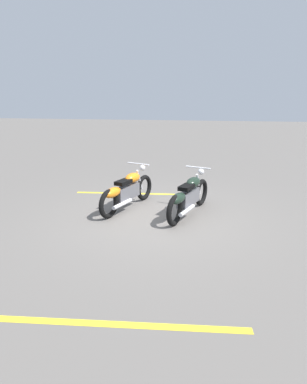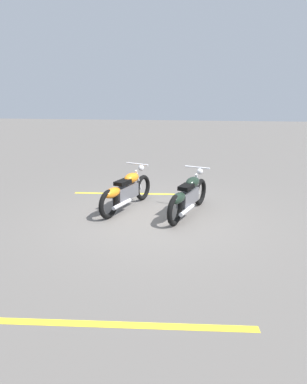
# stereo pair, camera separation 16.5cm
# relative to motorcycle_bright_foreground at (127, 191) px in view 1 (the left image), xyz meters

# --- Properties ---
(ground_plane) EXTENTS (60.00, 60.00, 0.00)m
(ground_plane) POSITION_rel_motorcycle_bright_foreground_xyz_m (0.44, 0.77, -0.46)
(ground_plane) COLOR #66605B
(motorcycle_bright_foreground) EXTENTS (2.14, 0.89, 1.04)m
(motorcycle_bright_foreground) POSITION_rel_motorcycle_bright_foreground_xyz_m (0.00, 0.00, 0.00)
(motorcycle_bright_foreground) COLOR black
(motorcycle_bright_foreground) RESTS_ON ground
(motorcycle_dark_foreground) EXTENTS (2.14, 0.88, 1.04)m
(motorcycle_dark_foreground) POSITION_rel_motorcycle_bright_foreground_xyz_m (0.20, 1.50, 0.00)
(motorcycle_dark_foreground) COLOR black
(motorcycle_dark_foreground) RESTS_ON ground
(parking_stripe_near) EXTENTS (0.41, 3.20, 0.01)m
(parking_stripe_near) POSITION_rel_motorcycle_bright_foreground_xyz_m (-1.30, -0.15, -0.46)
(parking_stripe_near) COLOR yellow
(parking_stripe_near) RESTS_ON ground
(parking_stripe_mid) EXTENTS (0.41, 3.20, 0.01)m
(parking_stripe_mid) POSITION_rel_motorcycle_bright_foreground_xyz_m (4.19, 0.94, -0.46)
(parking_stripe_mid) COLOR yellow
(parking_stripe_mid) RESTS_ON ground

